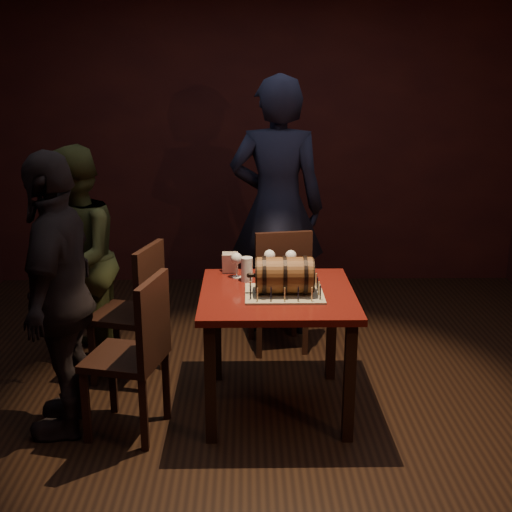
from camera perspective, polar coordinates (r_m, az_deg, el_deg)
name	(u,v)px	position (r m, az deg, el deg)	size (l,w,h in m)	color
room_shell	(264,181)	(3.61, 0.68, 6.66)	(5.04, 5.04, 2.80)	black
pub_table	(277,309)	(3.80, 1.90, -4.75)	(0.90, 0.90, 0.75)	#430D0B
cake_board	(284,294)	(3.72, 2.52, -3.35)	(0.45, 0.35, 0.01)	gray
barrel_cake	(284,275)	(3.68, 2.53, -1.72)	(0.38, 0.23, 0.23)	brown
birthday_candles	(284,286)	(3.70, 2.53, -2.67)	(0.40, 0.30, 0.09)	#EED88E
wine_glass_left	(237,260)	(3.98, -1.74, -0.32)	(0.07, 0.07, 0.16)	silver
wine_glass_mid	(269,257)	(4.04, 1.21, -0.05)	(0.07, 0.07, 0.16)	silver
wine_glass_right	(291,257)	(4.04, 3.12, -0.08)	(0.07, 0.07, 0.16)	silver
pint_of_ale	(247,270)	(3.93, -0.82, -1.23)	(0.07, 0.07, 0.15)	silver
menu_card	(230,264)	(4.08, -2.32, -0.67)	(0.10, 0.05, 0.13)	white
chair_back	(280,284)	(4.61, 2.16, -2.48)	(0.46, 0.46, 0.93)	black
chair_left_rear	(137,306)	(4.26, -10.55, -4.35)	(0.50, 0.50, 0.93)	black
chair_left_front	(138,348)	(3.64, -10.46, -8.01)	(0.48, 0.48, 0.93)	black
person_back	(277,208)	(4.90, 1.87, 4.31)	(0.72, 0.47, 1.98)	black
person_left_rear	(75,260)	(4.49, -15.82, -0.35)	(0.75, 0.58, 1.53)	#3B4120
person_left_front	(60,296)	(3.69, -17.02, -3.40)	(0.94, 0.39, 1.61)	black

